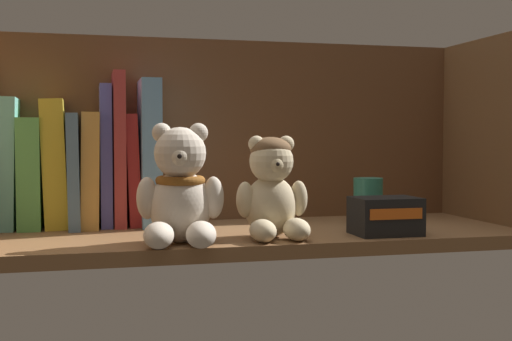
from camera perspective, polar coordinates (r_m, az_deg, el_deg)
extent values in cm
cube|color=brown|center=(101.53, 0.16, -5.71)|extent=(78.83, 28.79, 2.00)
cube|color=brown|center=(115.00, -1.69, 2.98)|extent=(81.23, 1.20, 32.76)
cube|color=brown|center=(117.07, 19.63, 2.81)|extent=(1.60, 31.19, 32.76)
cube|color=#6ABDB3|center=(109.21, -20.41, 0.56)|extent=(2.89, 9.58, 20.22)
cube|color=#55A654|center=(108.99, -18.77, -0.24)|extent=(3.42, 10.66, 17.07)
cube|color=gold|center=(108.69, -16.86, 0.55)|extent=(4.16, 9.54, 20.06)
cube|color=slate|center=(108.65, -15.35, -0.02)|extent=(2.01, 14.60, 17.77)
cube|color=#C69243|center=(108.62, -14.06, 0.05)|extent=(3.04, 13.10, 17.99)
cube|color=#595DC4|center=(108.57, -12.77, 1.24)|extent=(1.80, 9.63, 22.39)
cube|color=#AA3737|center=(108.62, -11.70, 1.78)|extent=(1.84, 10.97, 24.40)
cube|color=#AE2929|center=(108.84, -10.60, 0.04)|extent=(2.49, 9.66, 17.82)
cube|color=#669BCC|center=(108.94, -9.20, 1.49)|extent=(3.08, 13.97, 23.21)
ellipsoid|color=beige|center=(89.42, -6.50, -3.09)|extent=(8.28, 7.59, 9.74)
sphere|color=beige|center=(88.49, -6.53, 1.49)|extent=(6.92, 6.92, 6.92)
sphere|color=beige|center=(89.04, -8.10, 3.23)|extent=(2.60, 2.60, 2.60)
sphere|color=beige|center=(88.95, -4.97, 3.25)|extent=(2.60, 2.60, 2.60)
sphere|color=beige|center=(86.05, -6.56, 1.18)|extent=(2.60, 2.60, 2.60)
sphere|color=black|center=(85.14, -6.57, 1.21)|extent=(0.91, 0.91, 0.91)
ellipsoid|color=beige|center=(85.31, -8.35, -5.51)|extent=(4.83, 7.01, 3.46)
ellipsoid|color=beige|center=(85.21, -4.73, -5.50)|extent=(4.83, 7.01, 3.46)
ellipsoid|color=beige|center=(89.01, -9.33, -2.35)|extent=(3.21, 3.21, 5.62)
ellipsoid|color=beige|center=(88.85, -3.68, -2.33)|extent=(3.21, 3.21, 5.62)
torus|color=brown|center=(89.13, -6.51, -0.85)|extent=(6.65, 6.65, 1.25)
ellipsoid|color=beige|center=(94.01, 1.32, -3.10)|extent=(7.41, 6.80, 8.72)
sphere|color=beige|center=(93.16, 1.40, 0.80)|extent=(6.20, 6.20, 6.20)
sphere|color=beige|center=(92.93, 0.04, 2.29)|extent=(2.33, 2.33, 2.33)
sphere|color=beige|center=(94.16, 2.59, 2.29)|extent=(2.33, 2.33, 2.33)
sphere|color=beige|center=(91.07, 1.79, 0.52)|extent=(2.33, 2.33, 2.33)
sphere|color=black|center=(90.28, 1.94, 0.54)|extent=(0.81, 0.81, 0.81)
ellipsoid|color=beige|center=(89.74, 0.59, -5.19)|extent=(3.58, 5.87, 3.10)
ellipsoid|color=beige|center=(91.14, 3.51, -5.07)|extent=(3.58, 5.87, 3.10)
ellipsoid|color=beige|center=(92.46, -0.94, -2.52)|extent=(2.56, 2.56, 5.04)
ellipsoid|color=beige|center=(94.68, 3.67, -2.40)|extent=(2.56, 2.56, 5.04)
ellipsoid|color=brown|center=(93.53, 1.32, 1.86)|extent=(5.89, 5.89, 3.41)
cylinder|color=#2D7A66|center=(109.74, 9.59, -2.60)|extent=(4.76, 4.76, 7.54)
cube|color=black|center=(98.28, 11.04, -3.85)|extent=(9.33, 6.86, 5.45)
cube|color=orange|center=(95.06, 11.95, -3.67)|extent=(7.93, 0.16, 1.53)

